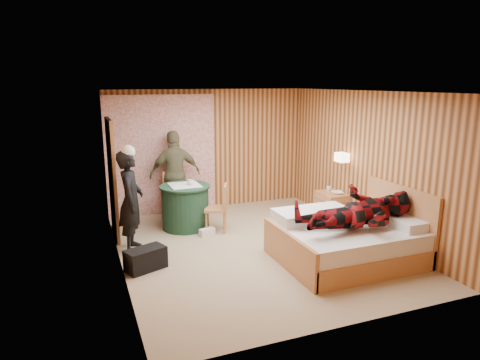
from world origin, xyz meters
name	(u,v)px	position (x,y,z in m)	size (l,w,h in m)	color
floor	(254,247)	(0.00, 0.00, 0.00)	(4.20, 5.00, 0.01)	tan
ceiling	(255,92)	(0.00, 0.00, 2.50)	(4.20, 5.00, 0.01)	white
wall_back	(208,150)	(0.00, 2.50, 1.25)	(4.20, 0.02, 2.50)	tan
wall_left	(117,184)	(-2.10, 0.00, 1.25)	(0.02, 5.00, 2.50)	tan
wall_right	(365,164)	(2.10, 0.00, 1.25)	(0.02, 5.00, 2.50)	tan
curtain	(162,155)	(-1.00, 2.43, 1.20)	(2.20, 0.08, 2.40)	white
doorway	(112,179)	(-2.06, 1.40, 1.02)	(0.06, 0.90, 2.05)	black
wall_lamp	(342,157)	(1.92, 0.45, 1.30)	(0.26, 0.24, 0.16)	gold
bed	(347,240)	(1.12, -0.95, 0.31)	(2.00, 1.57, 1.08)	#C27A4F
nightstand	(331,207)	(1.88, 0.65, 0.30)	(0.45, 0.61, 0.59)	#C27A4F
round_table	(185,206)	(-0.80, 1.35, 0.41)	(0.92, 0.92, 0.82)	#1E422E
chair_far	(175,191)	(-0.83, 2.07, 0.54)	(0.55, 0.55, 0.93)	#C27A4F
chair_near	(220,204)	(-0.27, 0.94, 0.50)	(0.51, 0.51, 0.86)	#C27A4F
duffel_bag	(146,259)	(-1.78, -0.22, 0.16)	(0.56, 0.30, 0.32)	black
sneaker_left	(192,225)	(-0.71, 1.27, 0.07)	(0.30, 0.12, 0.13)	white
sneaker_right	(207,232)	(-0.55, 0.82, 0.06)	(0.28, 0.11, 0.12)	white
woman_standing	(131,201)	(-1.85, 0.64, 0.81)	(0.59, 0.39, 1.62)	black
man_at_table	(175,174)	(-0.80, 2.12, 0.86)	(1.01, 0.42, 1.72)	#686545
man_on_bed	(360,202)	(1.15, -1.17, 0.97)	(1.77, 0.67, 0.86)	maroon
book_lower	(334,193)	(1.88, 0.60, 0.60)	(0.17, 0.22, 0.02)	white
book_upper	(334,192)	(1.88, 0.60, 0.62)	(0.16, 0.22, 0.02)	white
cup_nightstand	(329,189)	(1.88, 0.78, 0.63)	(0.10, 0.10, 0.09)	white
cup_table	(191,182)	(-0.70, 1.30, 0.87)	(0.12, 0.12, 0.10)	white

